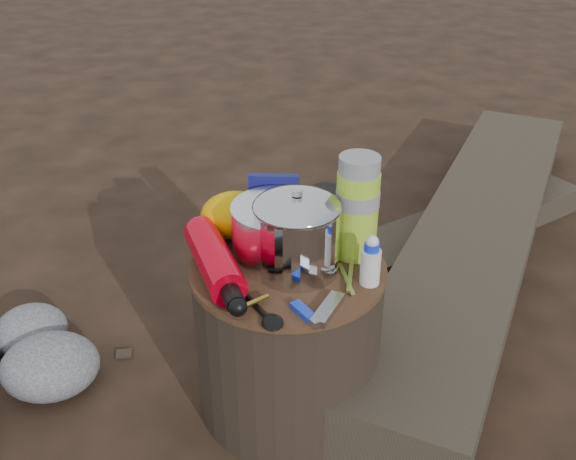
{
  "coord_description": "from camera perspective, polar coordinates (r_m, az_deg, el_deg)",
  "views": [
    {
      "loc": [
        -0.08,
        -1.18,
        1.17
      ],
      "look_at": [
        0.0,
        0.0,
        0.48
      ],
      "focal_mm": 41.01,
      "sensor_mm": 36.0,
      "label": 1
    }
  ],
  "objects": [
    {
      "name": "squeeze_bottle",
      "position": [
        1.35,
        7.18,
        -2.82
      ],
      "size": [
        0.04,
        0.04,
        0.1
      ],
      "primitive_type": "cylinder",
      "color": "silver",
      "rests_on": "stump"
    },
    {
      "name": "fuel_bottle",
      "position": [
        1.38,
        -6.4,
        -2.59
      ],
      "size": [
        0.16,
        0.32,
        0.08
      ],
      "primitive_type": null,
      "rotation": [
        0.0,
        0.0,
        0.28
      ],
      "color": "red",
      "rests_on": "stump"
    },
    {
      "name": "lighter",
      "position": [
        1.28,
        1.37,
        -7.08
      ],
      "size": [
        0.06,
        0.08,
        0.02
      ],
      "primitive_type": "cube",
      "rotation": [
        0.0,
        0.0,
        0.53
      ],
      "color": "#1632D2",
      "rests_on": "stump"
    },
    {
      "name": "log_small",
      "position": [
        2.31,
        14.35,
        0.06
      ],
      "size": [
        1.05,
        0.72,
        0.09
      ],
      "primitive_type": "cube",
      "rotation": [
        0.0,
        0.0,
        -1.05
      ],
      "color": "#342C23",
      "rests_on": "ground"
    },
    {
      "name": "ground",
      "position": [
        1.66,
        0.0,
        -14.44
      ],
      "size": [
        60.0,
        60.0,
        0.0
      ],
      "primitive_type": "plane",
      "color": "black",
      "rests_on": "ground"
    },
    {
      "name": "stump",
      "position": [
        1.53,
        0.0,
        -9.26
      ],
      "size": [
        0.42,
        0.42,
        0.39
      ],
      "primitive_type": "cylinder",
      "color": "black",
      "rests_on": "ground"
    },
    {
      "name": "camping_pot",
      "position": [
        1.36,
        0.76,
        -0.26
      ],
      "size": [
        0.18,
        0.18,
        0.18
      ],
      "primitive_type": "cylinder",
      "color": "silver",
      "rests_on": "stump"
    },
    {
      "name": "log_main",
      "position": [
        2.21,
        16.03,
        -0.55
      ],
      "size": [
        1.24,
        1.88,
        0.17
      ],
      "primitive_type": "cube",
      "rotation": [
        0.0,
        0.0,
        -0.5
      ],
      "color": "#342C23",
      "rests_on": "ground"
    },
    {
      "name": "pot_grabber",
      "position": [
        1.38,
        5.08,
        -4.21
      ],
      "size": [
        0.04,
        0.12,
        0.01
      ],
      "primitive_type": null,
      "rotation": [
        0.0,
        0.0,
        -0.06
      ],
      "color": "silver",
      "rests_on": "stump"
    },
    {
      "name": "spork",
      "position": [
        1.3,
        -3.07,
        -6.25
      ],
      "size": [
        0.11,
        0.16,
        0.01
      ],
      "primitive_type": null,
      "rotation": [
        0.0,
        0.0,
        0.48
      ],
      "color": "black",
      "rests_on": "stump"
    },
    {
      "name": "foil_windscreen",
      "position": [
        1.42,
        -0.7,
        -0.22
      ],
      "size": [
        0.21,
        0.21,
        0.13
      ],
      "primitive_type": "cylinder",
      "color": "silver",
      "rests_on": "stump"
    },
    {
      "name": "food_pouch",
      "position": [
        1.51,
        -1.23,
        2.17
      ],
      "size": [
        0.12,
        0.04,
        0.14
      ],
      "primitive_type": "cube",
      "rotation": [
        0.0,
        0.0,
        -0.13
      ],
      "color": "#101053",
      "rests_on": "stump"
    },
    {
      "name": "thermos",
      "position": [
        1.41,
        6.02,
        1.96
      ],
      "size": [
        0.09,
        0.09,
        0.23
      ],
      "primitive_type": "cylinder",
      "color": "#98C02A",
      "rests_on": "stump"
    },
    {
      "name": "multitool",
      "position": [
        1.28,
        3.49,
        -6.85
      ],
      "size": [
        0.08,
        0.1,
        0.01
      ],
      "primitive_type": "cube",
      "rotation": [
        0.0,
        0.0,
        -0.53
      ],
      "color": "silver",
      "rests_on": "stump"
    },
    {
      "name": "travel_mug",
      "position": [
        1.53,
        3.33,
        1.72
      ],
      "size": [
        0.07,
        0.07,
        0.11
      ],
      "primitive_type": "cylinder",
      "color": "black",
      "rests_on": "stump"
    },
    {
      "name": "stuff_sack",
      "position": [
        1.51,
        -4.62,
        1.29
      ],
      "size": [
        0.16,
        0.13,
        0.11
      ],
      "primitive_type": "ellipsoid",
      "color": "#E8A001",
      "rests_on": "stump"
    }
  ]
}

